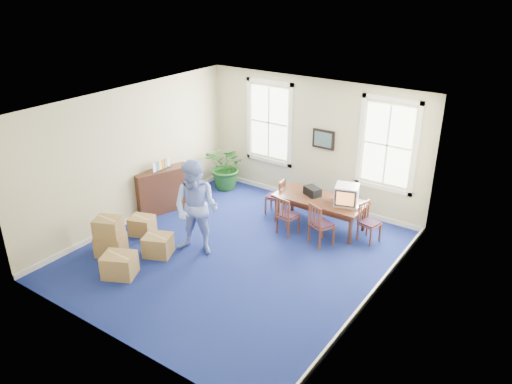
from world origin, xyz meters
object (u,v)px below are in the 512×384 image
Objects in this scene: crt_tv at (347,195)px; chair_near_left at (288,215)px; conference_table at (320,212)px; man at (196,208)px; potted_plant at (227,167)px; cardboard_boxes at (121,236)px; credenza at (163,190)px.

crt_tv is 0.59× the size of chair_near_left.
chair_near_left is at bearing -161.49° from crt_tv.
conference_table is 1.01× the size of man.
chair_near_left is 2.96m from potted_plant.
cardboard_boxes is (-2.37, -2.81, -0.02)m from chair_near_left.
crt_tv is at bearing 39.64° from credenza.
potted_plant is (0.47, 1.99, 0.09)m from credenza.
potted_plant reaches higher than crt_tv.
credenza is at bearing -177.71° from crt_tv.
conference_table is 2.28× the size of chair_near_left.
cardboard_boxes is at bearing 59.53° from chair_near_left.
chair_near_left is at bearing 33.23° from credenza.
potted_plant is (-3.74, 0.48, -0.31)m from crt_tv.
cardboard_boxes is (-3.42, -3.57, -0.50)m from crt_tv.
credenza is at bearing -103.21° from potted_plant.
crt_tv is 4.97m from cardboard_boxes.
crt_tv is 3.37m from man.
chair_near_left is 0.73× the size of potted_plant.
crt_tv is 4.48m from credenza.
credenza is at bearing 110.88° from cardboard_boxes.
cardboard_boxes is (0.32, -4.05, -0.19)m from potted_plant.
crt_tv reaches higher than credenza.
cardboard_boxes is at bearing -85.51° from potted_plant.
chair_near_left is 0.59× the size of cardboard_boxes.
chair_near_left is at bearing -24.75° from potted_plant.
potted_plant reaches higher than conference_table.
crt_tv is 0.43× the size of potted_plant.
credenza is 2.21m from cardboard_boxes.
credenza reaches higher than cardboard_boxes.
cardboard_boxes is (-1.24, -1.00, -0.59)m from man.
crt_tv reaches higher than cardboard_boxes.
potted_plant is (-3.12, 0.52, 0.28)m from conference_table.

